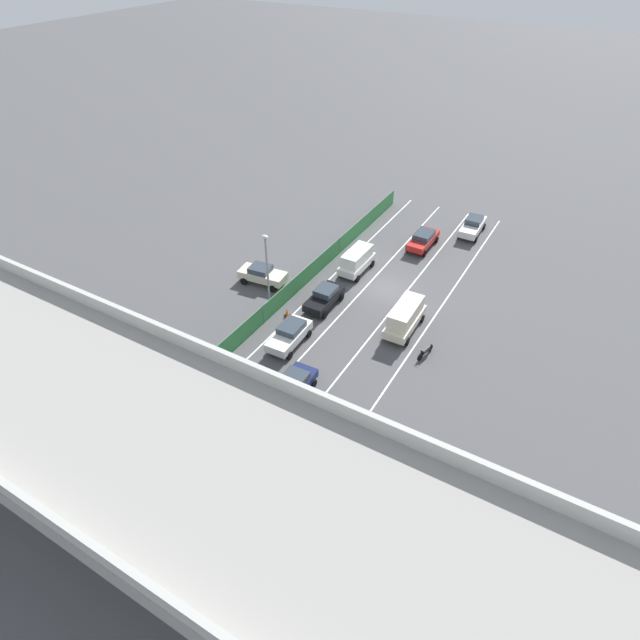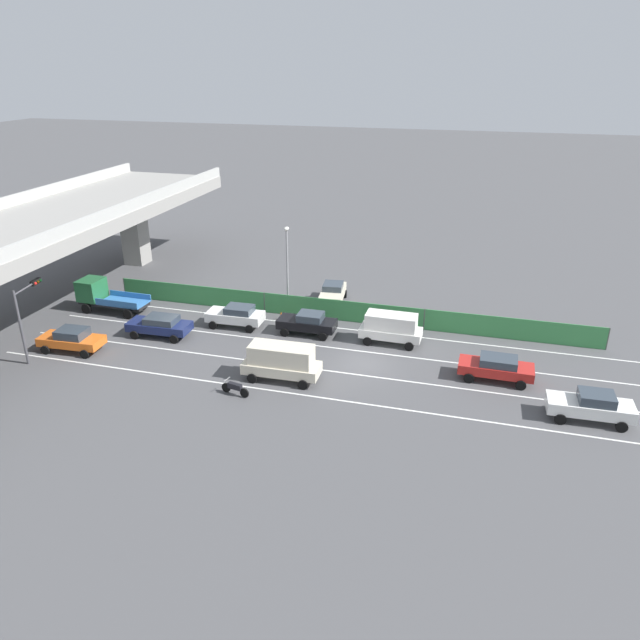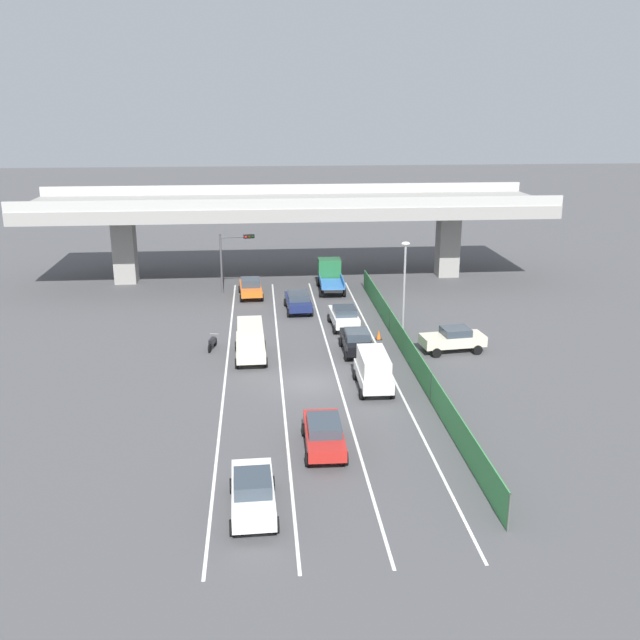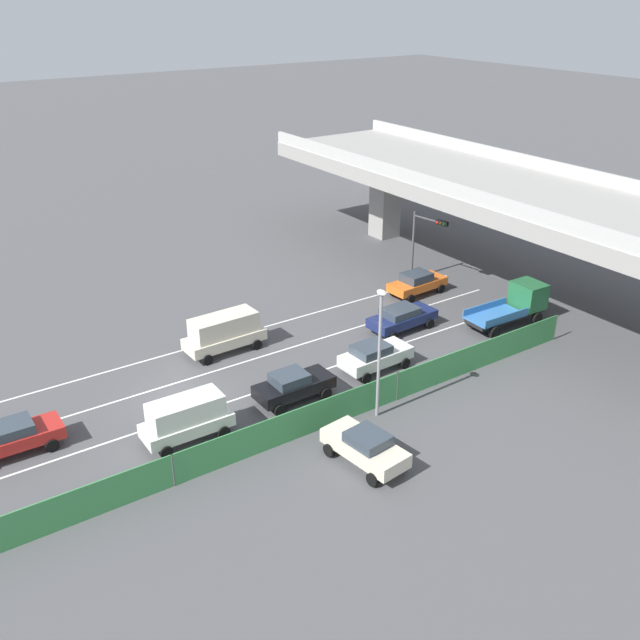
% 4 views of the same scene
% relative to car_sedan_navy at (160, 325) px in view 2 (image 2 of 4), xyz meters
% --- Properties ---
extents(ground_plane, '(300.00, 300.00, 0.00)m').
position_rel_car_sedan_navy_xyz_m(ground_plane, '(-0.17, -15.20, -0.89)').
color(ground_plane, '#4C4C4F').
extents(lane_line_left_edge, '(0.14, 42.20, 0.01)m').
position_rel_car_sedan_navy_xyz_m(lane_line_left_edge, '(-5.29, -12.10, -0.89)').
color(lane_line_left_edge, silver).
rests_on(lane_line_left_edge, ground).
extents(lane_line_mid_left, '(0.14, 42.20, 0.01)m').
position_rel_car_sedan_navy_xyz_m(lane_line_mid_left, '(-1.88, -12.10, -0.89)').
color(lane_line_mid_left, silver).
rests_on(lane_line_mid_left, ground).
extents(lane_line_mid_right, '(0.14, 42.20, 0.01)m').
position_rel_car_sedan_navy_xyz_m(lane_line_mid_right, '(1.53, -12.10, -0.89)').
color(lane_line_mid_right, silver).
rests_on(lane_line_mid_right, ground).
extents(lane_line_right_edge, '(0.14, 42.20, 0.01)m').
position_rel_car_sedan_navy_xyz_m(lane_line_right_edge, '(4.94, -12.10, -0.89)').
color(lane_line_right_edge, silver).
rests_on(lane_line_right_edge, ground).
extents(elevated_overpass, '(47.56, 11.12, 8.31)m').
position_rel_car_sedan_navy_xyz_m(elevated_overpass, '(-0.17, 11.00, 5.72)').
color(elevated_overpass, gray).
rests_on(elevated_overpass, ground).
extents(green_fence, '(0.10, 38.30, 1.67)m').
position_rel_car_sedan_navy_xyz_m(green_fence, '(6.41, -12.10, -0.06)').
color(green_fence, '#3D8E4C').
rests_on(green_fence, ground).
extents(car_sedan_navy, '(2.19, 4.67, 1.57)m').
position_rel_car_sedan_navy_xyz_m(car_sedan_navy, '(0.00, 0.00, 0.00)').
color(car_sedan_navy, navy).
rests_on(car_sedan_navy, ground).
extents(car_van_cream, '(2.16, 4.93, 2.34)m').
position_rel_car_sedan_navy_xyz_m(car_van_cream, '(-3.75, -10.69, 0.42)').
color(car_van_cream, beige).
rests_on(car_van_cream, ground).
extents(car_van_white, '(2.03, 4.39, 2.21)m').
position_rel_car_sedan_navy_xyz_m(car_van_white, '(3.44, -16.44, 0.35)').
color(car_van_white, silver).
rests_on(car_van_white, ground).
extents(car_sedan_red, '(2.05, 4.64, 1.59)m').
position_rel_car_sedan_navy_xyz_m(car_sedan_red, '(-0.14, -23.77, 0.01)').
color(car_sedan_red, red).
rests_on(car_sedan_red, ground).
extents(car_hatchback_white, '(2.13, 4.33, 1.66)m').
position_rel_car_sedan_navy_xyz_m(car_hatchback_white, '(3.14, -4.67, 0.03)').
color(car_hatchback_white, silver).
rests_on(car_hatchback_white, ground).
extents(car_sedan_white, '(2.05, 4.69, 1.74)m').
position_rel_car_sedan_navy_xyz_m(car_sedan_white, '(-3.54, -28.92, 0.05)').
color(car_sedan_white, white).
rests_on(car_sedan_white, ground).
extents(car_taxi_orange, '(2.20, 4.51, 1.65)m').
position_rel_car_sedan_navy_xyz_m(car_taxi_orange, '(-3.83, 4.67, 0.01)').
color(car_taxi_orange, orange).
rests_on(car_taxi_orange, ground).
extents(car_sedan_black, '(1.99, 4.30, 1.67)m').
position_rel_car_sedan_navy_xyz_m(car_sedan_black, '(3.31, -10.29, 0.02)').
color(car_sedan_black, black).
rests_on(car_sedan_black, ground).
extents(flatbed_truck_blue, '(2.40, 5.67, 2.53)m').
position_rel_car_sedan_navy_xyz_m(flatbed_truck_blue, '(3.29, 7.03, 0.41)').
color(flatbed_truck_blue, black).
rests_on(flatbed_truck_blue, ground).
extents(motorcycle, '(0.67, 1.93, 0.93)m').
position_rel_car_sedan_navy_xyz_m(motorcycle, '(-6.36, -8.61, -0.43)').
color(motorcycle, black).
rests_on(motorcycle, ground).
extents(parked_sedan_cream, '(4.43, 2.41, 1.67)m').
position_rel_car_sedan_navy_xyz_m(parked_sedan_cream, '(9.83, -10.49, 0.03)').
color(parked_sedan_cream, beige).
rests_on(parked_sedan_cream, ground).
extents(traffic_light, '(3.06, 0.67, 5.22)m').
position_rel_car_sedan_navy_xyz_m(traffic_light, '(-5.32, 6.47, 2.80)').
color(traffic_light, '#47474C').
rests_on(traffic_light, ground).
extents(street_lamp, '(0.60, 0.36, 7.00)m').
position_rel_car_sedan_navy_xyz_m(street_lamp, '(6.98, -7.53, 3.37)').
color(street_lamp, gray).
rests_on(street_lamp, ground).
extents(traffic_cone, '(0.47, 0.47, 0.69)m').
position_rel_car_sedan_navy_xyz_m(traffic_cone, '(5.28, -7.53, -0.57)').
color(traffic_cone, orange).
rests_on(traffic_cone, ground).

